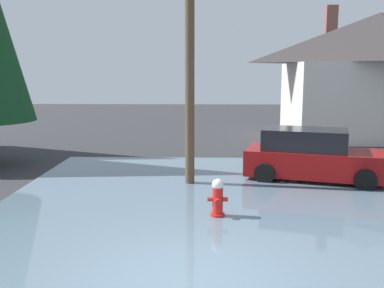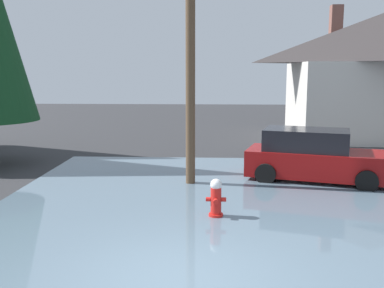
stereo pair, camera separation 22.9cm
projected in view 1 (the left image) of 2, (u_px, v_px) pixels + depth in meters
The scene contains 6 objects.
ground_plane at pixel (182, 286), 7.10m from camera, with size 80.00×80.00×0.10m, color #2D2D30.
flood_puddle at pixel (239, 200), 11.64m from camera, with size 12.49×11.24×0.06m, color slate.
fire_hydrant at pixel (218, 199), 10.18m from camera, with size 0.47×0.41×0.95m.
utility_pole at pixel (190, 46), 12.64m from camera, with size 1.60×0.28×7.92m.
house at pixel (377, 74), 22.53m from camera, with size 9.56×6.82×6.87m.
parked_car at pixel (312, 156), 13.70m from camera, with size 4.54×2.83×1.63m.
Camera 1 is at (0.36, -6.63, 3.38)m, focal length 40.94 mm.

